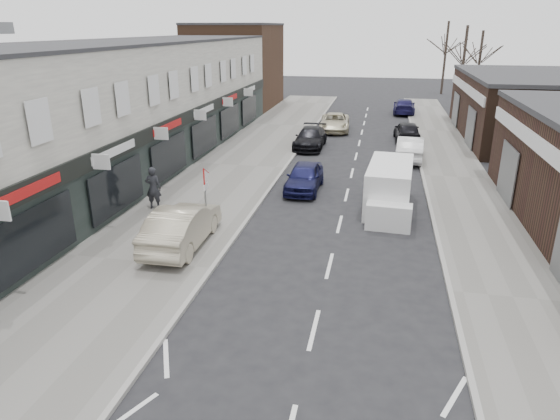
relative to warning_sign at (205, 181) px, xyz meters
The scene contains 18 objects.
pavement_left 10.35m from the warning_sign, 99.04° to the left, with size 5.50×64.00×0.12m, color slate.
pavement_right 14.95m from the warning_sign, 42.51° to the left, with size 3.50×64.00×0.12m, color slate.
shop_terrace_left 11.30m from the warning_sign, 138.04° to the left, with size 8.00×41.00×7.10m, color silver.
brick_block_far 34.09m from the warning_sign, 104.18° to the left, with size 8.00×10.00×8.00m, color #4C3120.
right_unit_far 28.21m from the warning_sign, 51.25° to the left, with size 10.00×16.00×4.50m, color #322017.
tree_far_a 38.75m from the warning_sign, 68.53° to the left, with size 3.60×3.60×8.00m, color #382D26, non-canonical shape.
tree_far_b 45.24m from the warning_sign, 68.36° to the left, with size 3.60×3.60×7.50m, color #382D26, non-canonical shape.
tree_far_c 49.95m from the warning_sign, 74.12° to the left, with size 3.60×3.60×8.50m, color #382D26, non-canonical shape.
warning_sign is the anchor object (origin of this frame).
white_van 8.44m from the warning_sign, 30.99° to the left, with size 2.19×5.47×2.09m.
sedan_on_pavement 2.10m from the warning_sign, 105.27° to the right, with size 1.65×4.73×1.56m, color #ABA188.
pedestrian 3.94m from the warning_sign, 148.36° to the left, with size 0.71×0.46×1.93m, color black.
parked_car_left_a 7.16m from the warning_sign, 65.01° to the left, with size 1.65×4.10×1.40m, color #13153E.
parked_car_left_b 15.98m from the warning_sign, 83.13° to the left, with size 1.92×4.73×1.37m, color black.
parked_car_left_c 22.34m from the warning_sign, 82.37° to the left, with size 2.27×4.93×1.37m, color beige.
parked_car_right_a 16.20m from the warning_sign, 58.28° to the left, with size 1.57×4.51×1.49m, color silver.
parked_car_right_b 21.16m from the warning_sign, 66.27° to the left, with size 1.73×4.29×1.46m, color black.
parked_car_right_c 32.96m from the warning_sign, 74.75° to the left, with size 1.98×4.87×1.41m, color #16143F.
Camera 1 is at (1.42, -5.76, 7.89)m, focal length 32.00 mm.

